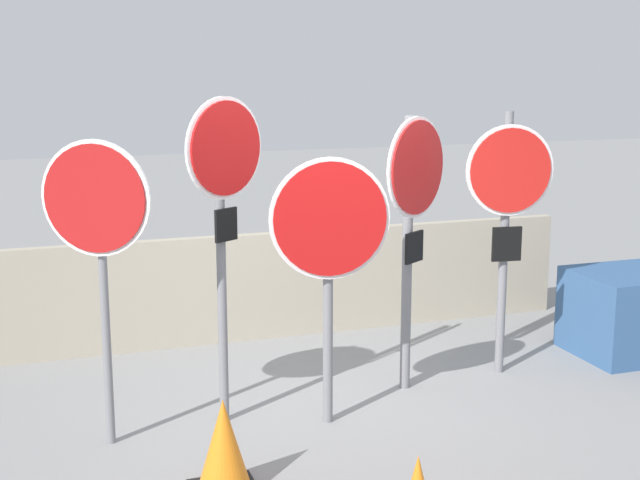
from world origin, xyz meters
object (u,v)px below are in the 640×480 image
object	(u,v)px
stop_sign_2	(330,238)
storage_crate	(632,313)
stop_sign_1	(224,190)
traffic_cone_0	(224,447)
stop_sign_0	(97,221)
stop_sign_4	(508,198)
stop_sign_3	(413,201)

from	to	relation	value
stop_sign_2	storage_crate	size ratio (longest dim) A/B	1.88
stop_sign_1	traffic_cone_0	xyz separation A→B (m)	(-0.29, -1.11, -1.50)
stop_sign_0	stop_sign_4	xyz separation A→B (m)	(3.49, 0.42, -0.07)
stop_sign_3	traffic_cone_0	world-z (taller)	stop_sign_3
stop_sign_0	storage_crate	size ratio (longest dim) A/B	2.03
stop_sign_1	stop_sign_2	xyz separation A→B (m)	(0.72, -0.30, -0.35)
stop_sign_2	stop_sign_4	xyz separation A→B (m)	(1.83, 0.57, 0.13)
stop_sign_1	traffic_cone_0	bearing A→B (deg)	-136.06
stop_sign_3	traffic_cone_0	size ratio (longest dim) A/B	3.64
stop_sign_1	stop_sign_2	distance (m)	0.86
stop_sign_3	storage_crate	bearing A→B (deg)	-29.18
stop_sign_0	traffic_cone_0	xyz separation A→B (m)	(0.64, -0.97, -1.35)
stop_sign_0	stop_sign_2	size ratio (longest dim) A/B	1.08
storage_crate	stop_sign_0	bearing A→B (deg)	-174.02
stop_sign_2	storage_crate	distance (m)	3.53
stop_sign_1	storage_crate	xyz separation A→B (m)	(4.02, 0.38, -1.42)
stop_sign_4	storage_crate	bearing A→B (deg)	12.24
stop_sign_1	stop_sign_2	size ratio (longest dim) A/B	1.21
stop_sign_3	stop_sign_4	distance (m)	0.94
stop_sign_1	stop_sign_4	distance (m)	2.58
stop_sign_4	storage_crate	distance (m)	1.89
stop_sign_4	traffic_cone_0	distance (m)	3.41
traffic_cone_0	storage_crate	world-z (taller)	storage_crate
stop_sign_4	storage_crate	size ratio (longest dim) A/B	2.12
stop_sign_2	stop_sign_3	xyz separation A→B (m)	(0.90, 0.49, 0.16)
stop_sign_2	stop_sign_3	distance (m)	1.04
storage_crate	stop_sign_4	bearing A→B (deg)	-175.99
stop_sign_3	stop_sign_1	bearing A→B (deg)	153.35
stop_sign_0	stop_sign_3	xyz separation A→B (m)	(2.55, 0.34, -0.04)
stop_sign_0	traffic_cone_0	bearing A→B (deg)	-24.14
stop_sign_1	traffic_cone_0	distance (m)	1.89
stop_sign_2	traffic_cone_0	world-z (taller)	stop_sign_2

